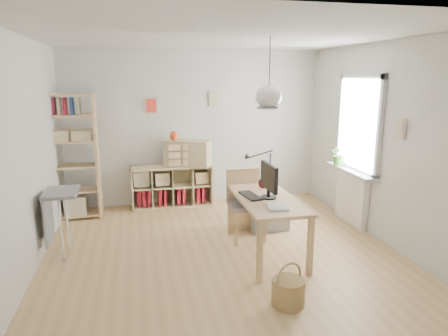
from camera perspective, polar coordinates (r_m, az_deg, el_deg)
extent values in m
plane|color=tan|center=(5.35, -0.37, -11.80)|extent=(4.50, 4.50, 0.00)
plane|color=white|center=(7.13, -4.17, 5.76)|extent=(4.50, 0.00, 4.50)
plane|color=white|center=(2.84, 9.14, -5.49)|extent=(4.50, 0.00, 4.50)
plane|color=white|center=(4.99, -26.57, 1.30)|extent=(0.00, 4.50, 4.50)
plane|color=white|center=(5.83, 21.84, 3.25)|extent=(0.00, 4.50, 4.50)
plane|color=silver|center=(4.88, -0.41, 18.37)|extent=(4.50, 4.50, 0.00)
cylinder|color=black|center=(4.86, 6.54, 14.30)|extent=(0.01, 0.01, 0.68)
ellipsoid|color=white|center=(4.86, 6.43, 10.05)|extent=(0.32, 0.32, 0.27)
cube|color=white|center=(6.29, 18.84, 5.98)|extent=(0.03, 1.00, 1.30)
cube|color=silver|center=(5.83, 21.35, 5.28)|extent=(0.06, 0.08, 1.46)
cube|color=silver|center=(6.75, 16.30, 6.58)|extent=(0.06, 0.08, 1.46)
cube|color=silver|center=(6.24, 19.10, 12.27)|extent=(0.06, 1.16, 0.08)
cube|color=silver|center=(6.39, 18.20, -0.16)|extent=(0.06, 1.16, 0.08)
cube|color=white|center=(6.50, 17.76, -4.12)|extent=(0.10, 0.80, 0.80)
cube|color=silver|center=(6.37, 17.63, -0.45)|extent=(0.22, 1.20, 0.06)
cube|color=tan|center=(5.09, 6.07, -4.38)|extent=(0.70, 1.50, 0.04)
cube|color=tan|center=(4.51, 5.11, -11.80)|extent=(0.06, 0.06, 0.71)
cube|color=tan|center=(5.76, 0.93, -6.13)|extent=(0.06, 0.06, 0.71)
cube|color=tan|center=(4.71, 12.21, -10.93)|extent=(0.06, 0.06, 0.71)
cube|color=tan|center=(5.92, 6.61, -5.68)|extent=(0.06, 0.06, 0.71)
cube|color=beige|center=(7.17, -7.33, -5.23)|extent=(1.40, 0.38, 0.03)
cube|color=beige|center=(6.98, -7.49, 0.15)|extent=(1.40, 0.38, 0.03)
cube|color=beige|center=(7.05, -12.97, -2.85)|extent=(0.03, 0.38, 0.72)
cube|color=beige|center=(7.15, -1.93, -2.28)|extent=(0.03, 0.38, 0.72)
cube|color=beige|center=(7.24, -7.54, -2.20)|extent=(1.40, 0.02, 0.72)
cube|color=maroon|center=(7.11, -12.05, -4.08)|extent=(0.06, 0.26, 0.30)
cube|color=maroon|center=(7.11, -11.33, -4.05)|extent=(0.05, 0.26, 0.30)
cube|color=maroon|center=(7.11, -10.68, -4.02)|extent=(0.05, 0.26, 0.30)
cube|color=maroon|center=(7.12, -9.15, -3.94)|extent=(0.05, 0.26, 0.30)
cube|color=maroon|center=(7.12, -8.43, -3.90)|extent=(0.05, 0.26, 0.30)
cube|color=maroon|center=(7.14, -6.58, -3.80)|extent=(0.06, 0.26, 0.30)
cube|color=maroon|center=(7.15, -5.86, -3.76)|extent=(0.06, 0.26, 0.30)
cube|color=maroon|center=(7.18, -3.80, -3.65)|extent=(0.06, 0.26, 0.30)
cube|color=maroon|center=(7.20, -3.09, -3.61)|extent=(0.05, 0.26, 0.30)
cube|color=tan|center=(6.81, -24.03, 1.34)|extent=(0.04, 0.38, 2.00)
cube|color=tan|center=(6.70, -17.66, 1.68)|extent=(0.04, 0.38, 2.00)
cube|color=tan|center=(6.98, -20.25, -6.15)|extent=(0.76, 0.38, 0.03)
cube|color=tan|center=(6.87, -20.51, -2.99)|extent=(0.76, 0.38, 0.03)
cube|color=tan|center=(6.77, -20.77, 0.27)|extent=(0.76, 0.38, 0.03)
cube|color=tan|center=(6.70, -21.05, 3.60)|extent=(0.76, 0.38, 0.03)
cube|color=tan|center=(6.65, -21.32, 7.00)|extent=(0.76, 0.38, 0.03)
cube|color=tan|center=(6.63, -21.56, 9.83)|extent=(0.76, 0.38, 0.03)
cube|color=navy|center=(6.69, -23.81, 8.06)|extent=(0.04, 0.18, 0.26)
cube|color=maroon|center=(6.68, -23.14, 8.12)|extent=(0.04, 0.18, 0.26)
cube|color=beige|center=(6.66, -22.46, 8.17)|extent=(0.04, 0.18, 0.26)
cube|color=maroon|center=(6.65, -21.77, 8.22)|extent=(0.04, 0.18, 0.26)
cube|color=navy|center=(6.63, -20.91, 8.28)|extent=(0.04, 0.18, 0.26)
cube|color=beige|center=(6.62, -20.05, 8.34)|extent=(0.04, 0.18, 0.26)
cube|color=gray|center=(5.38, -22.24, -3.23)|extent=(0.40, 0.55, 0.04)
cylinder|color=white|center=(5.30, -22.24, -8.25)|extent=(0.03, 0.03, 0.82)
cylinder|color=white|center=(5.71, -21.52, -6.68)|extent=(0.03, 0.03, 0.82)
cube|color=gray|center=(5.51, -23.80, -6.60)|extent=(0.02, 0.50, 0.62)
cube|color=gray|center=(5.57, 3.26, -5.21)|extent=(0.47, 0.47, 0.07)
cube|color=tan|center=(5.42, 1.73, -8.72)|extent=(0.04, 0.04, 0.47)
cube|color=tan|center=(5.79, 0.74, -7.28)|extent=(0.04, 0.04, 0.47)
cube|color=tan|center=(5.53, 5.84, -8.35)|extent=(0.04, 0.04, 0.47)
cube|color=tan|center=(5.89, 4.60, -6.96)|extent=(0.04, 0.04, 0.47)
cube|color=tan|center=(5.69, 2.71, -2.19)|extent=(0.47, 0.04, 0.43)
cylinder|color=olive|center=(4.22, 9.15, -17.12)|extent=(0.33, 0.33, 0.27)
torus|color=olive|center=(4.15, 9.23, -15.27)|extent=(0.32, 0.15, 0.33)
cube|color=#BABAB5|center=(6.12, 6.11, -8.50)|extent=(0.60, 0.44, 0.02)
cube|color=#BABAB5|center=(5.97, 3.66, -7.57)|extent=(0.05, 0.40, 0.30)
cube|color=#BABAB5|center=(6.18, 8.54, -6.98)|extent=(0.05, 0.40, 0.30)
cube|color=#BABAB5|center=(5.91, 6.86, -7.88)|extent=(0.57, 0.06, 0.30)
cube|color=#BABAB5|center=(6.23, 5.47, -6.71)|extent=(0.57, 0.06, 0.30)
cube|color=#BABAB5|center=(6.29, 4.95, -3.84)|extent=(0.59, 0.23, 0.37)
sphere|color=yellow|center=(5.94, 5.14, -6.99)|extent=(0.13, 0.13, 0.13)
sphere|color=#176DA7|center=(6.12, 6.84, -6.41)|extent=(0.13, 0.13, 0.13)
sphere|color=#BA3C17|center=(6.02, 6.06, -6.74)|extent=(0.13, 0.13, 0.13)
sphere|color=green|center=(6.04, 7.85, -6.73)|extent=(0.13, 0.13, 0.13)
cylinder|color=black|center=(5.05, 6.37, -4.17)|extent=(0.20, 0.20, 0.02)
cylinder|color=black|center=(5.04, 6.38, -3.57)|extent=(0.05, 0.05, 0.09)
cube|color=black|center=(4.98, 6.44, -1.25)|extent=(0.06, 0.50, 0.33)
cube|color=black|center=(5.09, 3.81, -3.97)|extent=(0.22, 0.44, 0.02)
cylinder|color=black|center=(5.77, 6.53, -1.88)|extent=(0.06, 0.06, 0.04)
cylinder|color=black|center=(5.72, 6.59, 0.09)|extent=(0.02, 0.02, 0.41)
cone|color=black|center=(5.49, 3.52, 1.58)|extent=(0.10, 0.07, 0.09)
sphere|color=#4D0A1A|center=(5.46, 5.68, -2.15)|extent=(0.15, 0.15, 0.15)
cube|color=silver|center=(4.68, 7.60, -5.53)|extent=(0.26, 0.31, 0.03)
cube|color=beige|center=(6.96, -5.22, 2.17)|extent=(0.85, 0.65, 0.44)
ellipsoid|color=#A2250D|center=(6.89, -7.17, 4.60)|extent=(0.14, 0.14, 0.17)
imported|color=#326726|center=(6.58, 16.24, 1.93)|extent=(0.35, 0.31, 0.36)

